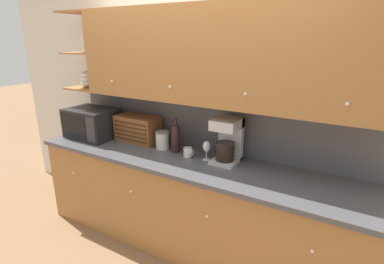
% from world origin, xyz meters
% --- Properties ---
extents(ground_plane, '(24.00, 24.00, 0.00)m').
position_xyz_m(ground_plane, '(0.00, 0.00, 0.00)').
color(ground_plane, '#896647').
extents(wall_back, '(5.53, 0.06, 2.60)m').
position_xyz_m(wall_back, '(0.00, 0.03, 1.30)').
color(wall_back, silver).
rests_on(wall_back, ground_plane).
extents(counter_unit, '(3.15, 0.68, 0.92)m').
position_xyz_m(counter_unit, '(0.00, -0.33, 0.46)').
color(counter_unit, '#A36B38').
rests_on(counter_unit, ground_plane).
extents(backsplash_panel, '(3.13, 0.01, 0.51)m').
position_xyz_m(backsplash_panel, '(0.00, -0.01, 1.17)').
color(backsplash_panel, '#4C4C51').
rests_on(backsplash_panel, counter_unit).
extents(upper_cabinets, '(3.13, 0.39, 0.80)m').
position_xyz_m(upper_cabinets, '(0.17, -0.18, 1.83)').
color(upper_cabinets, '#A36B38').
rests_on(upper_cabinets, backsplash_panel).
extents(microwave, '(0.54, 0.38, 0.32)m').
position_xyz_m(microwave, '(-1.22, -0.32, 1.08)').
color(microwave, black).
rests_on(microwave, counter_unit).
extents(bread_box, '(0.46, 0.25, 0.27)m').
position_xyz_m(bread_box, '(-0.69, -0.17, 1.06)').
color(bread_box, brown).
rests_on(bread_box, counter_unit).
extents(storage_canister, '(0.14, 0.14, 0.17)m').
position_xyz_m(storage_canister, '(-0.35, -0.22, 1.01)').
color(storage_canister, silver).
rests_on(storage_canister, counter_unit).
extents(wine_bottle, '(0.09, 0.09, 0.33)m').
position_xyz_m(wine_bottle, '(-0.19, -0.22, 1.07)').
color(wine_bottle, black).
rests_on(wine_bottle, counter_unit).
extents(mug, '(0.09, 0.08, 0.09)m').
position_xyz_m(mug, '(-0.01, -0.28, 0.96)').
color(mug, silver).
rests_on(mug, counter_unit).
extents(wine_glass, '(0.07, 0.07, 0.18)m').
position_xyz_m(wine_glass, '(0.17, -0.26, 1.04)').
color(wine_glass, silver).
rests_on(wine_glass, counter_unit).
extents(coffee_maker, '(0.22, 0.26, 0.40)m').
position_xyz_m(coffee_maker, '(0.34, -0.19, 1.12)').
color(coffee_maker, '#B7B7BC').
rests_on(coffee_maker, counter_unit).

